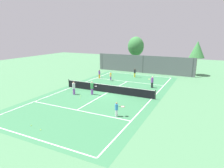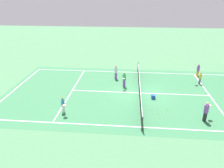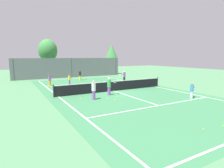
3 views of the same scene
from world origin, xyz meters
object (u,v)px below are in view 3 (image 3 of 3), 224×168
object	(u,v)px
player_3	(192,90)
player_6	(80,75)
tennis_ball_8	(134,86)
tennis_ball_7	(171,90)
tennis_ball_0	(132,87)
tennis_ball_3	(125,86)
tennis_ball_2	(170,104)
player_1	(109,86)
tennis_ball_6	(223,126)
tennis_ball_11	(88,86)
player_0	(124,77)
tennis_ball_5	(81,98)
tennis_ball_4	(115,99)
tennis_ball_9	(138,86)
player_4	(94,90)
ball_crate	(116,87)
player_5	(70,80)
tennis_ball_10	(203,129)
tennis_ball_1	(107,98)
player_2	(50,80)

from	to	relation	value
player_3	player_6	distance (m)	16.37
tennis_ball_8	tennis_ball_7	bearing A→B (deg)	-66.93
tennis_ball_0	tennis_ball_3	world-z (taller)	same
player_3	tennis_ball_2	world-z (taller)	player_3
player_1	tennis_ball_6	bearing A→B (deg)	-82.26
tennis_ball_7	tennis_ball_11	xyz separation A→B (m)	(-6.43, 6.75, 0.00)
player_0	tennis_ball_5	xyz separation A→B (m)	(-8.35, -6.26, -0.77)
tennis_ball_4	tennis_ball_9	distance (m)	7.60
player_1	player_4	bearing A→B (deg)	-153.72
player_0	tennis_ball_6	distance (m)	16.11
player_0	player_1	size ratio (longest dim) A/B	0.98
tennis_ball_9	ball_crate	bearing A→B (deg)	-175.38
player_5	tennis_ball_4	size ratio (longest dim) A/B	18.64
tennis_ball_0	tennis_ball_9	distance (m)	1.35
ball_crate	tennis_ball_2	distance (m)	7.80
player_5	tennis_ball_5	world-z (taller)	player_5
tennis_ball_7	tennis_ball_8	xyz separation A→B (m)	(-1.72, 4.04, 0.00)
tennis_ball_8	tennis_ball_10	size ratio (longest dim) A/B	1.00
player_1	ball_crate	xyz separation A→B (m)	(2.31, 2.68, -0.63)
tennis_ball_11	tennis_ball_7	bearing A→B (deg)	-46.37
player_0	tennis_ball_11	distance (m)	5.55
player_4	tennis_ball_2	bearing A→B (deg)	-45.02
player_6	tennis_ball_1	distance (m)	12.70
player_4	tennis_ball_9	world-z (taller)	player_4
ball_crate	tennis_ball_6	world-z (taller)	ball_crate
player_2	tennis_ball_11	world-z (taller)	player_2
player_4	tennis_ball_7	world-z (taller)	player_4
player_4	tennis_ball_2	world-z (taller)	player_4
player_1	tennis_ball_4	distance (m)	2.05
player_5	ball_crate	distance (m)	6.21
player_4	tennis_ball_3	size ratio (longest dim) A/B	23.59
tennis_ball_7	tennis_ball_3	bearing A→B (deg)	115.68
tennis_ball_2	player_2	bearing A→B (deg)	113.89
player_1	tennis_ball_8	xyz separation A→B (m)	(4.83, 2.81, -0.78)
tennis_ball_3	tennis_ball_8	distance (m)	1.07
player_3	player_6	bearing A→B (deg)	104.28
tennis_ball_0	tennis_ball_6	world-z (taller)	same
tennis_ball_0	tennis_ball_11	size ratio (longest dim) A/B	1.00
tennis_ball_0	tennis_ball_4	distance (m)	6.31
player_0	tennis_ball_9	size ratio (longest dim) A/B	23.56
player_1	tennis_ball_5	bearing A→B (deg)	-176.61
tennis_ball_0	tennis_ball_11	xyz separation A→B (m)	(-4.09, 3.12, 0.00)
player_6	tennis_ball_9	xyz separation A→B (m)	(4.16, -8.40, -0.73)
tennis_ball_6	player_6	bearing A→B (deg)	89.97
player_4	tennis_ball_5	size ratio (longest dim) A/B	23.59
player_3	tennis_ball_9	distance (m)	7.49
tennis_ball_3	player_3	bearing A→B (deg)	-82.19
player_3	tennis_ball_11	bearing A→B (deg)	117.35
tennis_ball_2	tennis_ball_4	bearing A→B (deg)	129.33
player_3	tennis_ball_4	xyz separation A→B (m)	(-5.80, 2.71, -0.64)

